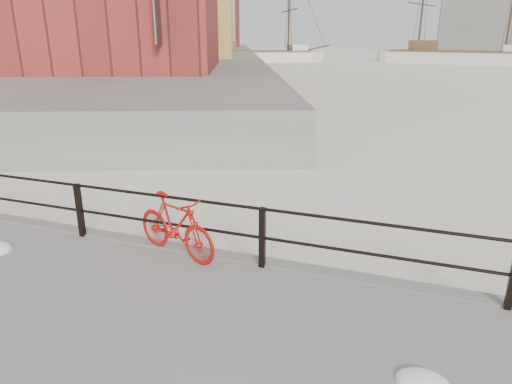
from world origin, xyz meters
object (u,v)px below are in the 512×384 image
Objects in this scene: schooner_left at (255,62)px; workboat_far at (123,70)px; bicycle at (176,226)px; schooner_mid at (457,64)px; workboat_near at (98,87)px.

schooner_left is 2.50× the size of workboat_far.
bicycle is 54.04m from workboat_far.
schooner_mid is 32.48m from schooner_left.
bicycle is at bearing -76.38° from schooner_mid.
bicycle is 0.18× the size of workboat_far.
schooner_left reaches higher than bicycle.
schooner_left is (-31.97, -5.77, 0.00)m from schooner_mid.
bicycle is at bearing -100.10° from schooner_left.
workboat_near is (-21.57, 25.32, -0.88)m from bicycle.
schooner_mid is 1.16× the size of schooner_left.
schooner_left is at bearing -150.04° from schooner_mid.
schooner_mid reaches higher than workboat_near.
workboat_far is (-32.03, 43.51, -0.88)m from bicycle.
schooner_mid is 58.05m from workboat_near.
workboat_far is at bearing 84.74° from workboat_near.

